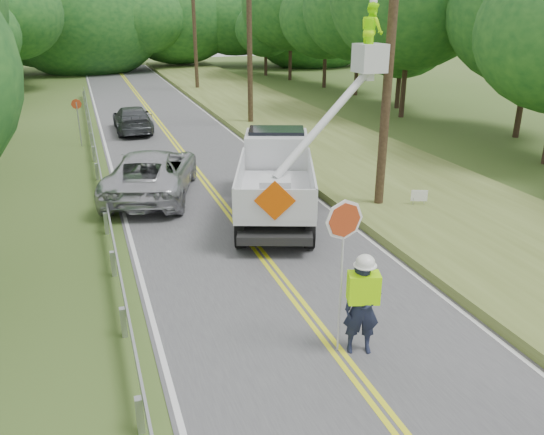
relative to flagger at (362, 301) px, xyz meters
name	(u,v)px	position (x,y,z in m)	size (l,w,h in m)	color
ground	(385,414)	(-0.44, -1.82, -1.20)	(140.00, 140.00, 0.00)	#3C5820
road	(206,183)	(-0.44, 12.18, -1.19)	(7.20, 96.00, 0.03)	#48494B
guardrail	(100,174)	(-4.46, 13.08, -0.64)	(0.18, 48.00, 0.77)	#A2A6AC
utility_poles	(296,40)	(4.56, 15.19, 4.07)	(1.60, 43.30, 10.00)	black
tall_grass_verge	(363,164)	(6.66, 12.18, -1.05)	(7.00, 96.00, 0.30)	#525F26
treeline_right	(396,14)	(15.29, 24.46, 4.99)	(12.15, 51.87, 11.64)	#332319
treeline_horizon	(130,17)	(1.19, 54.35, 4.30)	(57.07, 15.54, 12.71)	#16451C
flagger	(362,301)	(0.00, 0.00, 0.00)	(1.25, 0.69, 3.32)	#191E33
bucket_truck	(283,165)	(1.53, 8.68, 0.35)	(5.54, 7.29, 6.79)	black
suv_silver	(152,173)	(-2.64, 11.49, -0.31)	(2.87, 6.21, 1.73)	#B0B2B7
suv_darkgrey	(132,119)	(-2.18, 23.00, -0.47)	(1.98, 4.86, 1.41)	#3C4043
stop_sign_permanent	(78,115)	(-5.04, 20.39, 0.38)	(0.51, 0.06, 2.39)	#A2A6AC
yard_sign	(419,196)	(5.76, 6.54, -0.61)	(0.53, 0.24, 0.81)	white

